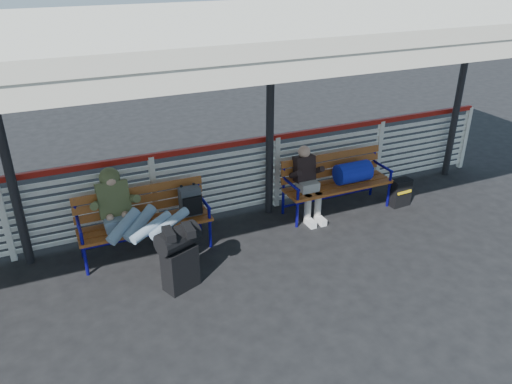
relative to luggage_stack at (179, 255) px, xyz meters
name	(u,v)px	position (x,y,z in m)	size (l,w,h in m)	color
ground	(196,302)	(0.07, -0.37, -0.47)	(60.00, 60.00, 0.00)	black
fence	(154,191)	(0.07, 1.53, 0.19)	(12.08, 0.08, 1.24)	silver
canopy	(157,31)	(0.07, 0.49, 2.57)	(12.60, 3.60, 3.16)	silver
luggage_stack	(179,255)	(0.00, 0.00, 0.00)	(0.59, 0.46, 0.86)	black
bench_left	(155,212)	(-0.05, 1.04, 0.11)	(1.80, 0.56, 0.92)	#A44D1F
bench_right	(344,175)	(3.02, 1.01, 0.12)	(1.80, 0.56, 0.92)	#A44D1F
traveler_man	(137,218)	(-0.35, 0.69, 0.25)	(0.94, 1.64, 0.77)	#8399B1
companion_person	(307,182)	(2.35, 1.00, 0.13)	(0.32, 0.66, 1.15)	#AAA49A
suitcase_side	(400,192)	(3.95, 0.70, -0.24)	(0.35, 0.22, 0.47)	black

